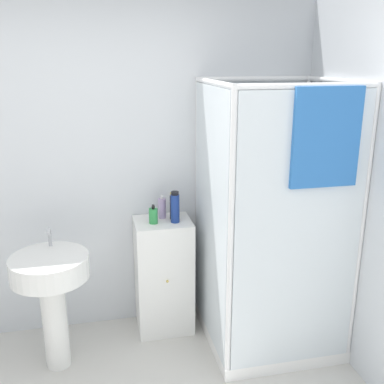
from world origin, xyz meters
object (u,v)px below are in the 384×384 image
(shampoo_bottle_tall_black, at_px, (173,206))
(lotion_bottle_white, at_px, (162,208))
(shampoo_bottle_blue, at_px, (175,207))
(sink, at_px, (51,285))
(soap_dispenser, at_px, (153,216))

(shampoo_bottle_tall_black, relative_size, lotion_bottle_white, 1.13)
(shampoo_bottle_blue, bearing_deg, shampoo_bottle_tall_black, 92.02)
(sink, relative_size, soap_dispenser, 6.64)
(sink, bearing_deg, shampoo_bottle_blue, 16.14)
(soap_dispenser, bearing_deg, sink, -159.77)
(soap_dispenser, xyz_separation_m, shampoo_bottle_blue, (0.16, -0.01, 0.06))
(sink, height_order, soap_dispenser, soap_dispenser)
(sink, xyz_separation_m, shampoo_bottle_blue, (0.89, 0.26, 0.40))
(lotion_bottle_white, bearing_deg, sink, -155.45)
(shampoo_bottle_tall_black, xyz_separation_m, shampoo_bottle_blue, (0.00, -0.07, 0.01))
(soap_dispenser, relative_size, shampoo_bottle_blue, 0.61)
(shampoo_bottle_blue, height_order, lotion_bottle_white, shampoo_bottle_blue)
(shampoo_bottle_blue, bearing_deg, soap_dispenser, 176.02)
(shampoo_bottle_tall_black, bearing_deg, lotion_bottle_white, 152.80)
(sink, relative_size, lotion_bottle_white, 5.25)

